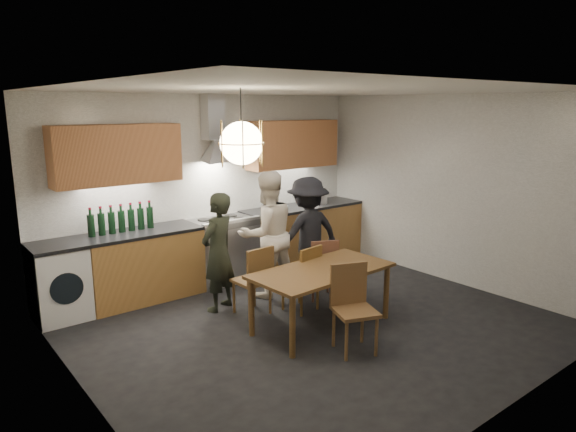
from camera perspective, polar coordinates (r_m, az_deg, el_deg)
ground at (r=6.00m, az=2.83°, el=-11.85°), size 5.00×5.00×0.00m
room_shell at (r=5.53m, az=3.02°, el=4.53°), size 5.02×4.52×2.61m
counter_run at (r=7.35m, az=-7.09°, el=-3.64°), size 5.00×0.62×0.90m
range_stove at (r=7.33m, az=-7.22°, el=-3.75°), size 0.90×0.60×0.92m
wall_fixtures at (r=7.18m, az=-8.03°, el=7.52°), size 4.30×0.54×1.10m
pendant_lamp at (r=4.80m, az=-5.19°, el=8.06°), size 0.43×0.43×0.70m
dining_table at (r=5.72m, az=3.80°, el=-6.64°), size 1.64×0.88×0.68m
chair_back_left at (r=6.06m, az=-3.61°, el=-6.71°), size 0.40×0.40×0.84m
chair_back_mid at (r=6.17m, az=1.92°, el=-6.50°), size 0.42×0.42×0.82m
chair_back_right at (r=6.56m, az=3.87°, el=-5.46°), size 0.48×0.48×0.80m
chair_front at (r=5.29m, az=7.13°, el=-9.39°), size 0.51×0.51×0.88m
person_left at (r=6.22m, az=-7.76°, el=-3.98°), size 0.62×0.53×1.44m
person_mid at (r=6.62m, az=-2.35°, el=-2.05°), size 0.87×0.71×1.63m
person_right at (r=6.89m, az=2.19°, el=-1.94°), size 1.04×0.67×1.52m
mixing_bowl at (r=7.76m, az=-1.03°, el=0.97°), size 0.34×0.34×0.07m
stock_pot at (r=8.25m, az=3.60°, el=1.95°), size 0.25×0.25×0.16m
wine_bottles at (r=6.68m, az=-18.03°, el=-0.24°), size 0.83×0.08×0.35m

